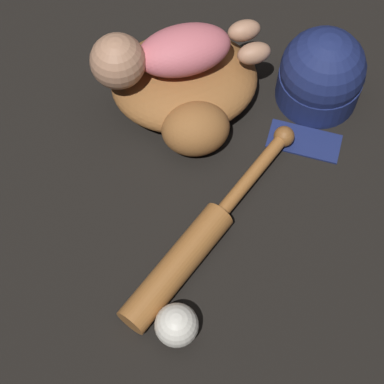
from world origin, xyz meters
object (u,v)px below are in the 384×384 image
(baseball_glove, at_px, (188,88))
(baseball, at_px, (177,325))
(baby_figure, at_px, (165,53))
(baseball_bat, at_px, (195,244))
(baseball_cap, at_px, (321,75))

(baseball_glove, height_order, baseball, baseball_glove)
(baseball_glove, bearing_deg, baseball, 63.65)
(baseball_glove, height_order, baby_figure, baby_figure)
(baseball_bat, bearing_deg, baby_figure, -104.94)
(baseball_cap, bearing_deg, baseball, 36.06)
(baseball_glove, relative_size, baseball_bat, 0.78)
(baby_figure, relative_size, baseball_bat, 0.78)
(baseball_glove, bearing_deg, baby_figure, -35.54)
(baseball_glove, bearing_deg, baseball_bat, 68.18)
(baby_figure, height_order, baseball_bat, baby_figure)
(baseball_bat, bearing_deg, baseball_glove, -111.82)
(baby_figure, distance_m, baseball_cap, 0.30)
(baby_figure, relative_size, baseball_cap, 1.41)
(baseball_glove, relative_size, baby_figure, 1.01)
(baseball_glove, relative_size, baseball, 4.69)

